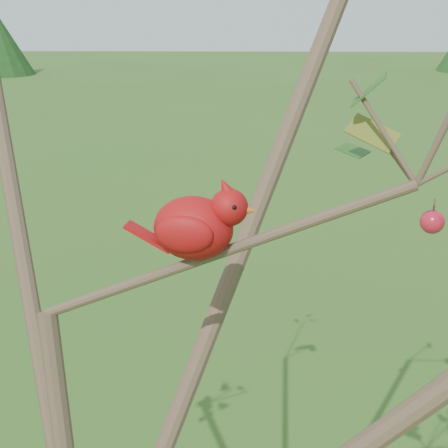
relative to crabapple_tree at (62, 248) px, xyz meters
name	(u,v)px	position (x,y,z in m)	size (l,w,h in m)	color
crabapple_tree	(62,248)	(0.00, 0.00, 0.00)	(2.35, 2.05, 2.95)	#483627
cardinal	(198,225)	(0.19, 0.10, 0.00)	(0.22, 0.12, 0.15)	#A80E11
distant_trees	(240,33)	(0.15, 24.03, -0.50)	(44.70, 10.79, 3.79)	#483627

